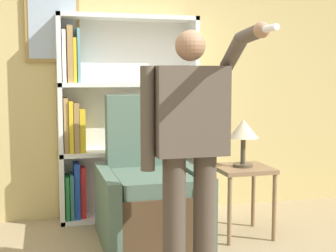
{
  "coord_description": "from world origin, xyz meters",
  "views": [
    {
      "loc": [
        -0.73,
        -2.59,
        1.38
      ],
      "look_at": [
        0.15,
        0.67,
        1.02
      ],
      "focal_mm": 50.0,
      "sensor_mm": 36.0,
      "label": 1
    }
  ],
  "objects": [
    {
      "name": "side_table",
      "position": [
        0.93,
        1.08,
        0.51
      ],
      "size": [
        0.46,
        0.46,
        0.61
      ],
      "color": "#846647",
      "rests_on": "ground_plane"
    },
    {
      "name": "armchair",
      "position": [
        0.12,
        1.18,
        0.38
      ],
      "size": [
        0.83,
        0.91,
        1.22
      ],
      "color": "#4C3823",
      "rests_on": "ground_plane"
    },
    {
      "name": "table_lamp",
      "position": [
        0.93,
        1.08,
        0.91
      ],
      "size": [
        0.26,
        0.26,
        0.41
      ],
      "color": "#4C4233",
      "rests_on": "side_table"
    },
    {
      "name": "bookcase",
      "position": [
        -0.06,
        1.87,
        0.95
      ],
      "size": [
        1.34,
        0.28,
        1.96
      ],
      "color": "white",
      "rests_on": "ground_plane"
    },
    {
      "name": "wall_back",
      "position": [
        -0.01,
        2.03,
        1.4
      ],
      "size": [
        8.0,
        0.11,
        2.8
      ],
      "color": "tan",
      "rests_on": "ground_plane"
    },
    {
      "name": "person_standing",
      "position": [
        0.17,
        0.22,
        0.96
      ],
      "size": [
        0.61,
        0.78,
        1.67
      ],
      "color": "#473D33",
      "rests_on": "ground_plane"
    }
  ]
}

